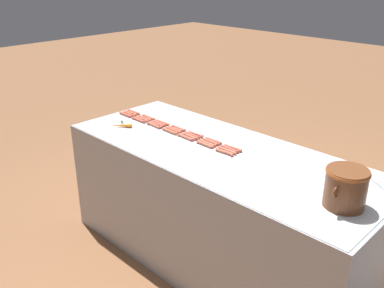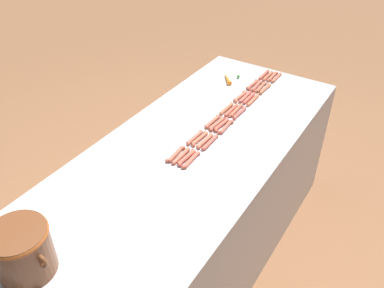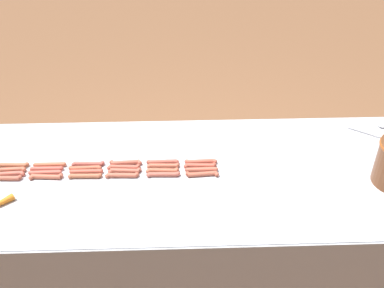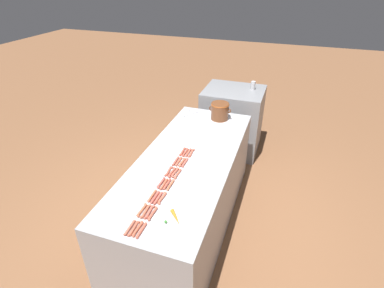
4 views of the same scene
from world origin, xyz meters
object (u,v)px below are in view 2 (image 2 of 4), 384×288
Objects in this scene: hot_dog_27 at (176,154)px; hot_dog_18 at (216,124)px; hot_dog_1 at (265,89)px; hot_dog_8 at (260,87)px; hot_dog_3 at (240,113)px; hot_dog_6 at (191,160)px; hot_dog_15 at (256,86)px; hot_dog_17 at (231,110)px; carrot at (228,78)px; hot_dog_2 at (253,100)px; hot_dog_10 at (236,111)px; hot_dog_26 at (195,137)px; hot_dog_11 at (221,125)px; hot_dog_21 at (264,75)px; hot_dog_22 at (252,85)px; hot_dog_16 at (245,97)px; hot_dog_9 at (249,98)px; hot_dog_7 at (272,77)px; hot_dog_12 at (205,141)px; hot_dog_25 at (212,121)px; hot_dog_24 at (226,109)px; hot_dog_20 at (181,156)px; hot_dog_4 at (226,127)px; bean_pot at (22,249)px; hot_dog_23 at (240,96)px; hot_dog_0 at (276,78)px; hot_dog_5 at (210,142)px; hot_dog_19 at (200,139)px; hot_dog_13 at (186,157)px; hot_dog_14 at (268,76)px.

hot_dog_18 is at bearing -95.75° from hot_dog_27.
hot_dog_1 is 1.00× the size of hot_dog_8.
hot_dog_3 is 1.00× the size of hot_dog_6.
hot_dog_15 is 0.36m from hot_dog_17.
hot_dog_3 is 0.46m from carrot.
hot_dog_2 is at bearing -107.63° from hot_dog_17.
hot_dog_10 is 0.38m from hot_dog_26.
hot_dog_21 is (0.06, -0.72, 0.00)m from hot_dog_11.
hot_dog_10 is at bearing 89.93° from hot_dog_8.
hot_dog_6 and hot_dog_10 have the same top height.
hot_dog_11 is at bearing 93.42° from hot_dog_15.
hot_dog_2 is at bearing 116.70° from hot_dog_22.
hot_dog_21 is (0.03, -0.36, 0.00)m from hot_dog_16.
carrot reaches higher than hot_dog_9.
hot_dog_7 is at bearing -80.77° from hot_dog_1.
hot_dog_2 is at bearing -92.82° from hot_dog_12.
hot_dog_21 is 1.00× the size of hot_dog_25.
hot_dog_9 is 0.20m from hot_dog_24.
carrot is (0.25, 0.19, 0.00)m from hot_dog_7.
hot_dog_20 is 0.55m from hot_dog_24.
hot_dog_4 and hot_dog_10 have the same top height.
bean_pot reaches higher than hot_dog_20.
hot_dog_15 and hot_dog_27 have the same top height.
hot_dog_2 is 1.00× the size of hot_dog_27.
hot_dog_25 is 0.56m from carrot.
hot_dog_2 is at bearing 171.42° from hot_dog_16.
bean_pot is at bearing 85.22° from hot_dog_9.
hot_dog_18 is 1.00× the size of hot_dog_23.
hot_dog_27 is at bearing 69.62° from hot_dog_12.
hot_dog_24 is 1.00× the size of hot_dog_26.
hot_dog_8 is at bearing 79.75° from hot_dog_0.
bean_pot is at bearing 84.12° from hot_dog_2.
hot_dog_5 is at bearing 116.85° from hot_dog_25.
hot_dog_12 and hot_dog_23 have the same top height.
hot_dog_22 is (0.09, -0.91, 0.00)m from hot_dog_6.
hot_dog_3 is 0.19m from hot_dog_9.
hot_dog_25 is at bearing -85.50° from hot_dog_20.
hot_dog_25 is at bearing 79.97° from hot_dog_1.
hot_dog_16 is 1.00× the size of hot_dog_17.
hot_dog_21 is at bearing -88.28° from hot_dog_19.
hot_dog_4 is at bearing -95.58° from hot_dog_13.
hot_dog_5 is 1.00× the size of hot_dog_22.
hot_dog_12 is at bearing -81.71° from hot_dog_6.
hot_dog_21 is at bearing -7.47° from hot_dog_14.
hot_dog_9 is at bearing -92.46° from hot_dog_20.
hot_dog_25 is at bearing -76.23° from hot_dog_6.
hot_dog_19 is 1.07× the size of carrot.
hot_dog_4 is 1.00× the size of hot_dog_19.
hot_dog_24 is 1.00× the size of hot_dog_25.
hot_dog_9 and hot_dog_23 have the same top height.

